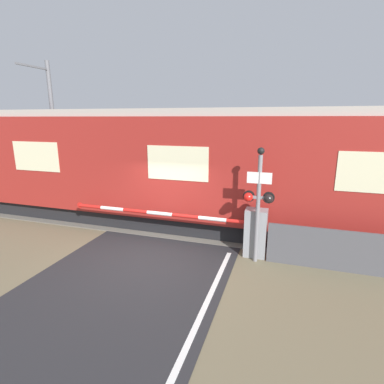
% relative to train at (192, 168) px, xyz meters
% --- Properties ---
extents(ground_plane, '(80.00, 80.00, 0.00)m').
position_rel_train_xyz_m(ground_plane, '(-0.28, -3.02, -2.09)').
color(ground_plane, '#6B6047').
extents(track_bed, '(36.00, 3.20, 0.13)m').
position_rel_train_xyz_m(track_bed, '(-0.28, 0.00, -2.07)').
color(track_bed, '#666056').
rests_on(track_bed, ground_plane).
extents(train, '(19.55, 2.99, 4.09)m').
position_rel_train_xyz_m(train, '(0.00, 0.00, 0.00)').
color(train, black).
rests_on(train, ground_plane).
extents(crossing_barrier, '(6.21, 0.44, 1.37)m').
position_rel_train_xyz_m(crossing_barrier, '(1.99, -1.92, -1.36)').
color(crossing_barrier, gray).
rests_on(crossing_barrier, ground_plane).
extents(signal_post, '(0.81, 0.26, 3.09)m').
position_rel_train_xyz_m(signal_post, '(2.52, -2.26, -0.33)').
color(signal_post, gray).
rests_on(signal_post, ground_plane).
extents(catenary_pole, '(0.20, 1.90, 6.43)m').
position_rel_train_xyz_m(catenary_pole, '(-7.97, 2.36, 1.27)').
color(catenary_pole, slate).
rests_on(catenary_pole, ground_plane).
extents(roadside_fence, '(4.34, 0.06, 1.10)m').
position_rel_train_xyz_m(roadside_fence, '(4.99, -2.16, -1.54)').
color(roadside_fence, '#4C4C51').
rests_on(roadside_fence, ground_plane).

